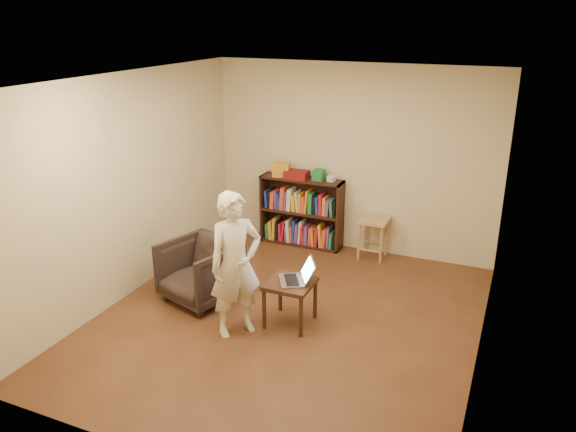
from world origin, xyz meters
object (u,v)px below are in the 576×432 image
at_px(armchair, 200,271).
at_px(laptop, 298,276).
at_px(side_table, 290,289).
at_px(person, 236,265).
at_px(bookshelf, 302,215).
at_px(stool, 374,226).

distance_m(armchair, laptop, 1.26).
distance_m(armchair, side_table, 1.18).
height_order(side_table, person, person).
bearing_deg(person, armchair, 96.15).
distance_m(bookshelf, side_table, 2.25).
bearing_deg(side_table, bookshelf, 108.85).
height_order(armchair, person, person).
height_order(armchair, side_table, armchair).
height_order(stool, laptop, laptop).
bearing_deg(bookshelf, stool, -3.38).
distance_m(bookshelf, stool, 1.09).
bearing_deg(bookshelf, person, -83.55).
distance_m(bookshelf, armchair, 2.10).
bearing_deg(side_table, stool, 80.24).
bearing_deg(side_table, armchair, 175.75).
xyz_separation_m(armchair, side_table, (1.18, -0.09, 0.05)).
height_order(bookshelf, person, person).
distance_m(stool, armchair, 2.51).
relative_size(bookshelf, side_table, 2.41).
bearing_deg(bookshelf, laptop, -69.07).
xyz_separation_m(side_table, person, (-0.44, -0.38, 0.36)).
xyz_separation_m(bookshelf, stool, (1.08, -0.06, 0.02)).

